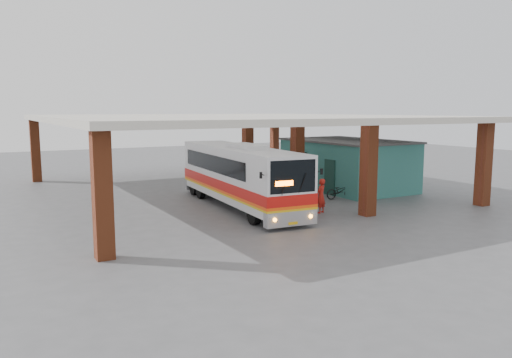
{
  "coord_description": "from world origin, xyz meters",
  "views": [
    {
      "loc": [
        -13.02,
        -20.74,
        5.0
      ],
      "look_at": [
        -1.4,
        0.0,
        1.69
      ],
      "focal_mm": 35.0,
      "sensor_mm": 36.0,
      "label": 1
    }
  ],
  "objects": [
    {
      "name": "shop_building",
      "position": [
        7.49,
        4.0,
        1.56
      ],
      "size": [
        5.2,
        8.2,
        3.11
      ],
      "color": "#2E7075",
      "rests_on": "ground"
    },
    {
      "name": "coach_bus",
      "position": [
        -1.36,
        1.79,
        1.65
      ],
      "size": [
        3.24,
        11.54,
        3.32
      ],
      "rotation": [
        0.0,
        0.0,
        -0.08
      ],
      "color": "silver",
      "rests_on": "ground"
    },
    {
      "name": "brick_columns",
      "position": [
        1.43,
        5.0,
        2.17
      ],
      "size": [
        20.1,
        21.6,
        4.35
      ],
      "color": "brown",
      "rests_on": "ground"
    },
    {
      "name": "ground",
      "position": [
        0.0,
        0.0,
        0.0
      ],
      "size": [
        90.0,
        90.0,
        0.0
      ],
      "primitive_type": "plane",
      "color": "#515154",
      "rests_on": "ground"
    },
    {
      "name": "motorcycle",
      "position": [
        4.7,
        1.16,
        0.46
      ],
      "size": [
        1.8,
        0.81,
        0.92
      ],
      "primitive_type": "imported",
      "rotation": [
        0.0,
        0.0,
        1.45
      ],
      "color": "black",
      "rests_on": "ground"
    },
    {
      "name": "pedestrian",
      "position": [
        1.4,
        -1.46,
        0.84
      ],
      "size": [
        0.73,
        0.63,
        1.69
      ],
      "primitive_type": "imported",
      "rotation": [
        0.0,
        0.0,
        3.59
      ],
      "color": "red",
      "rests_on": "ground"
    },
    {
      "name": "red_chair",
      "position": [
        4.45,
        8.28,
        0.34
      ],
      "size": [
        0.46,
        0.46,
        0.75
      ],
      "rotation": [
        0.0,
        0.0,
        -0.2
      ],
      "color": "red",
      "rests_on": "ground"
    },
    {
      "name": "canopy_roof",
      "position": [
        0.5,
        6.5,
        4.5
      ],
      "size": [
        21.0,
        23.0,
        0.3
      ],
      "primitive_type": "cube",
      "color": "beige",
      "rests_on": "brick_columns"
    }
  ]
}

